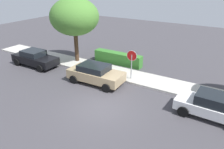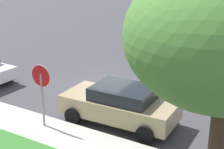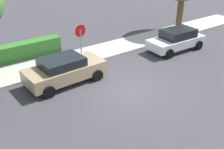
{
  "view_description": "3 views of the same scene",
  "coord_description": "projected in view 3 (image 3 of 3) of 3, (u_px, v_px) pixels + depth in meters",
  "views": [
    {
      "loc": [
        6.63,
        -9.6,
        7.39
      ],
      "look_at": [
        -0.52,
        2.14,
        1.31
      ],
      "focal_mm": 35.0,
      "sensor_mm": 36.0,
      "label": 1
    },
    {
      "loc": [
        -8.01,
        12.77,
        5.95
      ],
      "look_at": [
        -1.13,
        1.3,
        1.28
      ],
      "focal_mm": 55.0,
      "sensor_mm": 36.0,
      "label": 2
    },
    {
      "loc": [
        -8.13,
        -9.68,
        7.32
      ],
      "look_at": [
        -0.75,
        0.55,
        0.88
      ],
      "focal_mm": 45.0,
      "sensor_mm": 36.0,
      "label": 3
    }
  ],
  "objects": [
    {
      "name": "ground_plane",
      "position": [
        130.0,
        90.0,
        14.56
      ],
      "size": [
        60.0,
        60.0,
        0.0
      ],
      "primitive_type": "plane",
      "color": "#423F44"
    },
    {
      "name": "sidewalk_curb",
      "position": [
        81.0,
        57.0,
        18.18
      ],
      "size": [
        32.0,
        2.35,
        0.14
      ],
      "primitive_type": "cube",
      "color": "beige",
      "rests_on": "ground_plane"
    },
    {
      "name": "stop_sign",
      "position": [
        81.0,
        36.0,
        16.94
      ],
      "size": [
        0.82,
        0.08,
        2.44
      ],
      "color": "gray",
      "rests_on": "ground_plane"
    },
    {
      "name": "parked_car_tan",
      "position": [
        64.0,
        70.0,
        14.95
      ],
      "size": [
        4.33,
        2.2,
        1.46
      ],
      "color": "tan",
      "rests_on": "ground_plane"
    },
    {
      "name": "parked_car_white",
      "position": [
        176.0,
        39.0,
        19.15
      ],
      "size": [
        4.14,
        2.06,
        1.45
      ],
      "color": "white",
      "rests_on": "ground_plane"
    },
    {
      "name": "front_yard_hedge",
      "position": [
        25.0,
        51.0,
        17.92
      ],
      "size": [
        4.72,
        0.8,
        1.08
      ],
      "color": "#387A2D",
      "rests_on": "ground_plane"
    }
  ]
}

